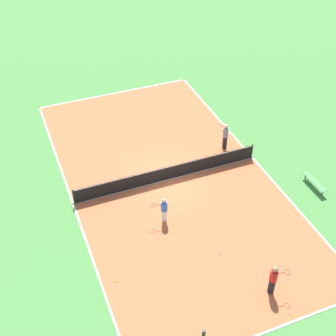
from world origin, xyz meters
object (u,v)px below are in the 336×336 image
Objects in this scene: player_coach_red at (274,278)px; tennis_ball_near_net at (219,253)px; player_baseline_gray at (225,135)px; tennis_net at (168,173)px; bench at (314,182)px; player_near_blue at (164,209)px; tennis_ball_right_alley at (115,281)px.

tennis_ball_near_net is at bearing 127.24° from player_coach_red.
player_coach_red is at bearing 166.08° from player_baseline_gray.
bench is at bearing 153.71° from tennis_net.
player_coach_red is (6.26, 5.48, 0.67)m from bench.
player_baseline_gray is 11.29m from player_coach_red.
player_near_blue reaches higher than bench.
player_coach_red is 6.81m from player_near_blue.
player_near_blue is at bearing -141.83° from tennis_ball_right_alley.
bench reaches higher than tennis_ball_near_net.
bench is at bearing 56.55° from player_coach_red.
player_baseline_gray reaches higher than player_near_blue.
player_near_blue is (6.06, 4.70, -0.16)m from player_baseline_gray.
tennis_ball_right_alley is at bearing -3.49° from tennis_ball_near_net.
player_near_blue is at bearing 130.79° from player_coach_red.
tennis_ball_right_alley is (5.13, 6.00, -0.49)m from tennis_net.
tennis_net is 4.86m from player_baseline_gray.
player_coach_red reaches higher than tennis_net.
tennis_ball_right_alley and tennis_ball_near_net have the same top height.
player_near_blue is at bearing 64.68° from tennis_net.
player_coach_red reaches higher than tennis_ball_right_alley.
tennis_net is 8.59m from bench.
tennis_net is at bearing -130.53° from tennis_ball_right_alley.
tennis_ball_near_net is at bearing -71.26° from bench.
tennis_ball_near_net is at bearing 132.96° from player_near_blue.
player_coach_red is at bearing 129.86° from player_near_blue.
tennis_ball_right_alley is (12.83, 2.20, -0.34)m from bench.
bench is at bearing -161.26° from tennis_ball_near_net.
player_baseline_gray is at bearing 89.25° from player_coach_red.
player_baseline_gray is at bearing -149.79° from bench.
tennis_ball_right_alley is at bearing -80.28° from bench.
bench is 1.21× the size of player_near_blue.
player_baseline_gray reaches higher than tennis_ball_right_alley.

